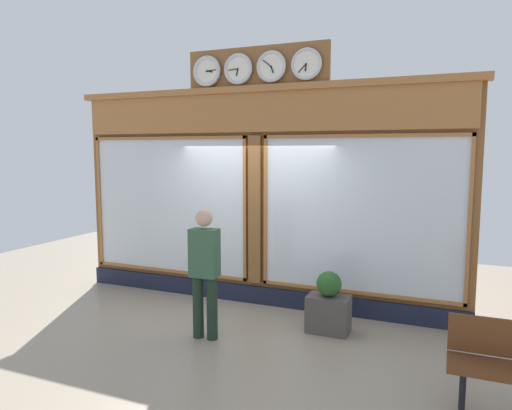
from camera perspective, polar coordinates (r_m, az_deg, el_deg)
name	(u,v)px	position (r m, az deg, el deg)	size (l,w,h in m)	color
ground_plane	(154,382)	(5.37, -12.37, -20.38)	(14.00, 14.00, 0.00)	gray
shop_facade	(259,194)	(7.40, 0.37, 1.34)	(6.47, 0.42, 3.99)	brown
pedestrian	(205,268)	(6.06, -6.30, -7.67)	(0.37, 0.24, 1.69)	#1C2F21
planter_box	(328,314)	(6.50, 8.83, -13.01)	(0.56, 0.36, 0.50)	#4C4742
planter_shrub	(329,284)	(6.37, 8.89, -9.49)	(0.34, 0.34, 0.34)	#285623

